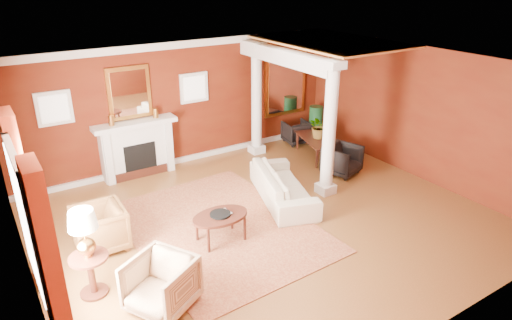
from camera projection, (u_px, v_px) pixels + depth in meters
ground at (267, 221)px, 8.61m from camera, size 8.00×8.00×0.00m
room_shell at (268, 119)px, 7.82m from camera, size 8.04×7.04×2.92m
fireplace at (137, 148)px, 10.27m from camera, size 1.85×0.42×1.29m
overmantel_mirror at (129, 93)px, 9.89m from camera, size 0.95×0.07×1.15m
flank_window_left at (54, 108)px, 9.16m from camera, size 0.70×0.07×0.70m
flank_window_right at (194, 88)px, 10.70m from camera, size 0.70×0.07×0.70m
left_window at (35, 230)px, 5.65m from camera, size 0.21×2.55×2.60m
column_front at (330, 129)px, 9.12m from camera, size 0.36×0.36×2.80m
column_back at (257, 99)px, 11.21m from camera, size 0.36×0.36×2.80m
header_beam at (284, 57)px, 9.89m from camera, size 0.30×3.20×0.32m
amber_ceiling at (330, 41)px, 10.25m from camera, size 2.30×3.40×0.04m
dining_mirror at (285, 84)px, 12.11m from camera, size 1.30×0.07×1.70m
chandelier at (328, 68)px, 10.56m from camera, size 0.60×0.62×0.75m
crown_trim at (182, 44)px, 10.18m from camera, size 8.00×0.08×0.16m
base_trim at (189, 158)px, 11.26m from camera, size 8.00×0.08×0.12m
rug at (219, 227)px, 8.39m from camera, size 3.17×4.13×0.02m
sofa at (283, 181)px, 9.24m from camera, size 1.29×2.28×0.86m
armchair_leopard at (99, 226)px, 7.63m from camera, size 0.80×0.85×0.85m
armchair_stripe at (161, 282)px, 6.29m from camera, size 1.08×1.10×0.85m
coffee_table at (220, 217)px, 7.82m from camera, size 1.01×1.01×0.51m
coffee_book at (221, 208)px, 7.79m from camera, size 0.17×0.03×0.23m
side_table at (85, 240)px, 6.35m from camera, size 0.56×0.56×1.39m
dining_table at (320, 142)px, 11.35m from camera, size 0.87×1.49×0.79m
dining_chair_near at (342, 159)px, 10.43m from camera, size 0.90×0.87×0.75m
dining_chair_far at (296, 131)px, 12.28m from camera, size 0.73×0.70×0.66m
green_urn at (315, 127)px, 12.39m from camera, size 0.41×0.41×0.99m
potted_plant at (320, 117)px, 11.13m from camera, size 0.61×0.67×0.47m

